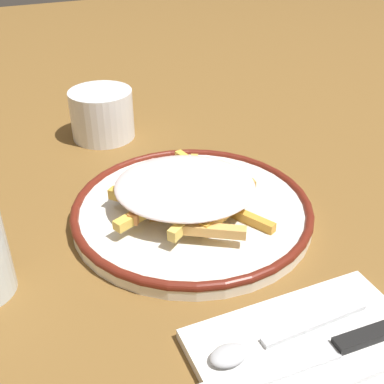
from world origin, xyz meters
The scene contains 7 objects.
ground_plane centered at (0.00, 0.00, 0.00)m, with size 2.60×2.60×0.00m, color brown.
plate centered at (0.00, 0.00, 0.01)m, with size 0.28×0.28×0.02m.
fries_heap centered at (0.00, 0.01, 0.04)m, with size 0.21×0.21×0.04m.
napkin centered at (-0.23, -0.01, 0.01)m, with size 0.14×0.19×0.01m, color white.
knife centered at (-0.23, -0.03, 0.01)m, with size 0.03×0.21×0.01m.
spoon centered at (-0.20, 0.03, 0.01)m, with size 0.02×0.15×0.01m.
coffee_mug centered at (0.25, 0.03, 0.04)m, with size 0.12×0.09×0.07m.
Camera 1 is at (-0.43, 0.19, 0.33)m, focal length 46.08 mm.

